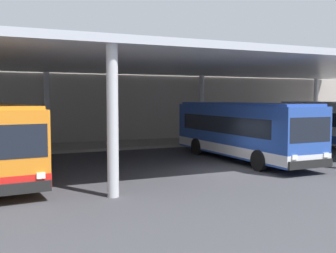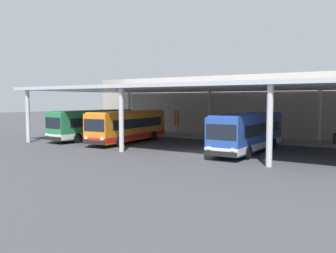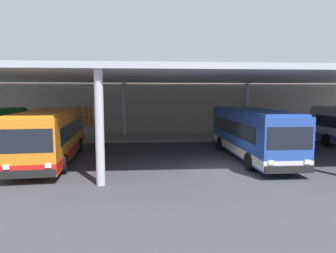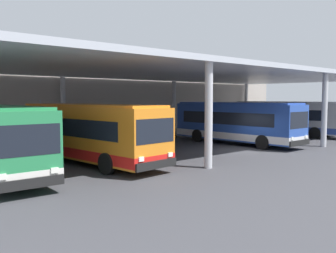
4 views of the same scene
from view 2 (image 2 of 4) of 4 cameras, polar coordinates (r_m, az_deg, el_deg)
ground_plane at (r=28.88m, az=5.35°, el=-4.33°), size 200.00×200.00×0.00m
platform_kerb at (r=39.56m, az=13.35°, el=-1.98°), size 42.00×4.50×0.18m
station_building_facade at (r=42.41m, az=14.93°, el=3.14°), size 48.00×1.60×7.17m
canopy_shelter at (r=33.54m, az=9.84°, el=5.91°), size 40.00×17.00×5.55m
bus_nearest_bay at (r=39.96m, az=-11.66°, el=0.36°), size 3.07×10.64×3.17m
bus_second_bay at (r=36.54m, az=-6.29°, el=0.07°), size 3.33×10.69×3.17m
bus_middle_bay at (r=30.06m, az=12.44°, el=-0.90°), size 2.77×10.55×3.17m
trash_bin at (r=37.26m, az=24.86°, el=-1.73°), size 0.52×0.52×0.98m
banner_sign at (r=42.67m, az=1.40°, el=1.12°), size 0.70×0.12×3.20m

